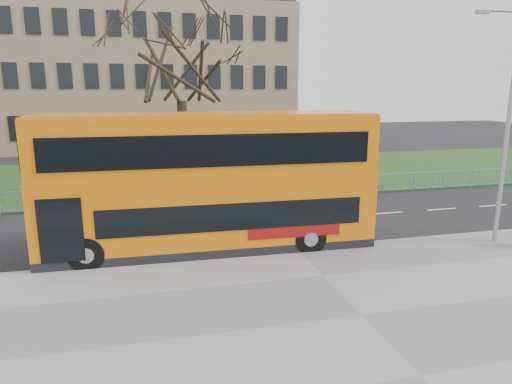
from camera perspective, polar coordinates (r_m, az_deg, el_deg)
ground at (r=18.30m, az=3.46°, el=-5.83°), size 120.00×120.00×0.00m
pavement at (r=12.50m, az=13.03°, el=-15.00°), size 80.00×10.50×0.12m
kerb at (r=16.89m, az=5.04°, el=-7.21°), size 80.00×0.20×0.14m
grass_verge at (r=31.82m, az=-4.21°, el=2.19°), size 80.00×15.40×0.08m
guard_railing at (r=24.31m, az=-1.15°, el=0.19°), size 40.00×0.12×1.10m
bare_tree at (r=26.65m, az=-9.35°, el=13.26°), size 8.50×8.50×12.15m
civic_building at (r=51.57m, az=-14.05°, el=13.62°), size 30.00×15.00×14.00m
yellow_bus at (r=16.50m, az=-5.82°, el=1.58°), size 11.84×3.13×4.93m
street_lamp at (r=19.00m, az=28.77°, el=7.84°), size 1.77×0.34×8.37m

